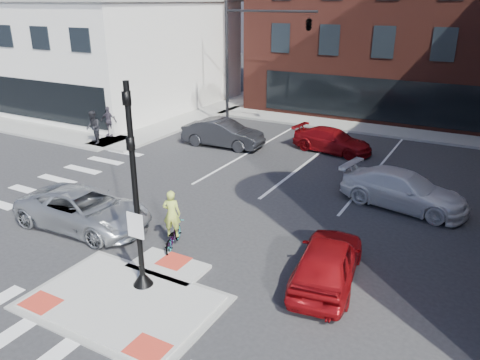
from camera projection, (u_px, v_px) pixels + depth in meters
The scene contains 17 objects.
ground at pixel (135, 294), 13.57m from camera, with size 120.00×120.00×0.00m, color #28282B.
refuge_island at pixel (128, 297), 13.35m from camera, with size 5.40×4.65×0.13m.
sidewalk_nw at pixel (97, 118), 33.63m from camera, with size 23.50×20.50×0.15m.
sidewalk_n at pixel (399, 132), 30.12m from camera, with size 26.00×3.00×0.15m, color gray.
building_nw at pixel (87, 49), 38.34m from camera, with size 20.40×16.40×14.40m.
building_n at pixel (439, 3), 35.50m from camera, with size 24.40×18.40×15.50m.
building_far_left at pixel (396, 27), 56.00m from camera, with size 10.00×12.00×10.00m, color slate.
signal_pole at pixel (137, 216), 13.05m from camera, with size 0.60×0.60×5.98m.
mast_arm_signal at pixel (285, 33), 27.60m from camera, with size 6.10×2.24×8.00m.
silver_suv at pixel (84, 209), 17.36m from camera, with size 2.43×5.28×1.47m, color silver.
red_sedan at pixel (327, 261), 13.91m from camera, with size 1.74×4.33×1.47m, color maroon.
white_pickup at pixel (404, 190), 19.10m from camera, with size 2.08×5.13×1.49m, color white.
bg_car_dark at pixel (223, 133), 27.11m from camera, with size 1.65×4.74×1.56m, color #232428.
bg_car_red at pixel (332, 141), 26.15m from camera, with size 1.83×4.51×1.31m, color maroon.
cyclist at pixel (173, 229), 15.91m from camera, with size 1.12×1.75×2.11m.
pedestrian_a at pixel (93, 127), 27.06m from camera, with size 0.94×0.74×1.94m, color black.
pedestrian_b at pixel (109, 121), 28.60m from camera, with size 1.08×0.45×1.85m, color #39333E.
Camera 1 is at (8.26, -8.54, 7.97)m, focal length 35.00 mm.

